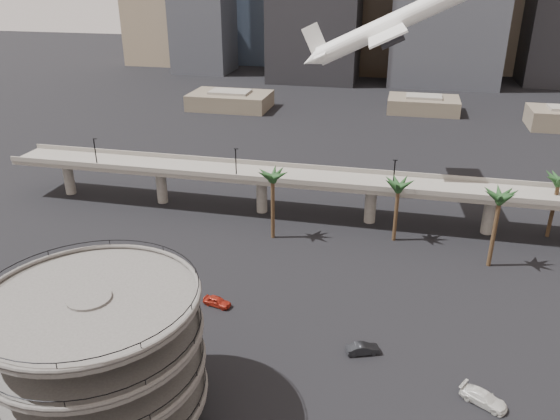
% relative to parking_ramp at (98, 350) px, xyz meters
% --- Properties ---
extents(ground, '(700.00, 700.00, 0.00)m').
position_rel_parking_ramp_xyz_m(ground, '(13.00, 4.00, -9.84)').
color(ground, black).
rests_on(ground, ground).
extents(parking_ramp, '(22.20, 22.20, 17.35)m').
position_rel_parking_ramp_xyz_m(parking_ramp, '(0.00, 0.00, 0.00)').
color(parking_ramp, '#504D4A').
rests_on(parking_ramp, ground).
extents(overpass, '(130.00, 9.30, 14.70)m').
position_rel_parking_ramp_xyz_m(overpass, '(13.00, 59.00, -2.50)').
color(overpass, gray).
rests_on(overpass, ground).
extents(palm_trees, '(54.40, 18.40, 14.00)m').
position_rel_parking_ramp_xyz_m(palm_trees, '(34.48, 51.47, 1.46)').
color(palm_trees, '#4C3620').
rests_on(palm_trees, ground).
extents(low_buildings, '(135.00, 27.50, 6.80)m').
position_rel_parking_ramp_xyz_m(low_buildings, '(19.89, 146.30, -6.97)').
color(low_buildings, brown).
rests_on(low_buildings, ground).
extents(airborne_jet, '(35.19, 32.60, 19.10)m').
position_rel_parking_ramp_xyz_m(airborne_jet, '(24.23, 74.20, 25.76)').
color(airborne_jet, white).
rests_on(airborne_jet, ground).
extents(car_a, '(4.58, 2.68, 1.46)m').
position_rel_parking_ramp_xyz_m(car_a, '(4.22, 24.28, -9.10)').
color(car_a, '#A82618').
rests_on(car_a, ground).
extents(car_b, '(4.66, 2.98, 1.45)m').
position_rel_parking_ramp_xyz_m(car_b, '(26.36, 18.08, -9.11)').
color(car_b, black).
rests_on(car_b, ground).
extents(car_c, '(5.77, 4.55, 1.56)m').
position_rel_parking_ramp_xyz_m(car_c, '(40.68, 12.19, -9.05)').
color(car_c, silver).
rests_on(car_c, ground).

